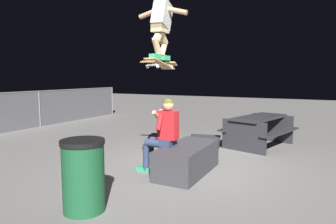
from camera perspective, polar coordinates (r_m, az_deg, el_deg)
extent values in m
plane|color=slate|center=(5.75, 3.62, -10.64)|extent=(40.00, 40.00, 0.00)
cube|color=#38383D|center=(5.42, 3.73, -8.95)|extent=(1.52, 0.70, 0.51)
cube|color=#2D3856|center=(5.28, 0.00, -5.83)|extent=(0.32, 0.20, 0.12)
cube|color=red|center=(5.22, 0.00, -2.51)|extent=(0.20, 0.34, 0.50)
sphere|color=tan|center=(5.18, 0.00, 1.32)|extent=(0.20, 0.20, 0.20)
sphere|color=#525819|center=(5.18, 0.00, 1.54)|extent=(0.19, 0.19, 0.19)
cylinder|color=red|center=(5.06, -1.63, -1.94)|extent=(0.19, 0.08, 0.29)
cylinder|color=tan|center=(5.17, -2.18, -0.65)|extent=(0.24, 0.07, 0.19)
cylinder|color=red|center=(5.42, 0.39, -1.37)|extent=(0.19, 0.08, 0.29)
cylinder|color=tan|center=(5.38, -0.94, -0.36)|extent=(0.24, 0.07, 0.19)
cylinder|color=#2D3856|center=(5.30, -2.38, -6.01)|extent=(0.14, 0.40, 0.14)
cylinder|color=#2D3856|center=(5.47, -4.22, -8.59)|extent=(0.11, 0.11, 0.47)
cube|color=#2D9E66|center=(5.56, -4.64, -10.85)|extent=(0.10, 0.26, 0.08)
cylinder|color=#2D3856|center=(5.46, -1.45, -5.64)|extent=(0.14, 0.40, 0.14)
cylinder|color=#2D3856|center=(5.61, -3.26, -8.17)|extent=(0.11, 0.11, 0.47)
cube|color=#2D9E66|center=(5.70, -3.68, -10.37)|extent=(0.10, 0.26, 0.08)
cube|color=#AD8451|center=(5.05, -1.50, 9.16)|extent=(0.80, 0.25, 0.16)
cube|color=#AD8451|center=(5.46, 0.55, 9.18)|extent=(0.13, 0.21, 0.07)
cube|color=#AD8451|center=(4.65, -3.92, 9.60)|extent=(0.13, 0.21, 0.04)
cube|color=#99999E|center=(5.31, -0.18, 8.77)|extent=(0.07, 0.16, 0.04)
cylinder|color=white|center=(5.34, -1.07, 8.49)|extent=(0.06, 0.03, 0.05)
cylinder|color=white|center=(5.27, 0.72, 8.51)|extent=(0.06, 0.03, 0.05)
cube|color=#99999E|center=(4.80, -2.95, 8.98)|extent=(0.07, 0.16, 0.04)
cylinder|color=white|center=(4.84, -3.91, 8.66)|extent=(0.06, 0.03, 0.05)
cylinder|color=white|center=(4.76, -1.98, 8.70)|extent=(0.06, 0.03, 0.05)
cube|color=#2D9E66|center=(5.22, -0.64, 10.29)|extent=(0.27, 0.12, 0.08)
cube|color=#2D9E66|center=(4.90, -2.43, 10.52)|extent=(0.27, 0.12, 0.08)
cylinder|color=tan|center=(5.19, -0.90, 12.08)|extent=(0.24, 0.11, 0.31)
cylinder|color=#95825E|center=(5.14, -1.25, 14.37)|extent=(0.34, 0.15, 0.33)
cylinder|color=tan|center=(4.96, -2.15, 12.33)|extent=(0.24, 0.11, 0.31)
cylinder|color=#95825E|center=(5.05, -1.79, 14.52)|extent=(0.34, 0.15, 0.33)
cube|color=#95825E|center=(5.11, -1.52, 15.55)|extent=(0.31, 0.22, 0.12)
cube|color=silver|center=(5.22, -1.13, 18.03)|extent=(0.46, 0.25, 0.52)
cylinder|color=tan|center=(5.35, -3.29, 18.41)|extent=(0.11, 0.45, 0.19)
cylinder|color=tan|center=(5.17, 1.30, 18.84)|extent=(0.11, 0.45, 0.19)
cube|color=#28282D|center=(7.20, 6.56, -6.86)|extent=(1.24, 0.95, 0.06)
cube|color=#28282D|center=(7.19, 6.56, -6.40)|extent=(1.20, 0.95, 0.35)
cube|color=#28282D|center=(7.33, 3.88, -6.19)|extent=(0.99, 0.24, 0.16)
cube|color=#28282D|center=(7.07, 9.35, -6.73)|extent=(0.99, 0.24, 0.16)
cube|color=#28282D|center=(7.71, 17.04, -0.99)|extent=(1.82, 1.12, 0.06)
cube|color=#28282D|center=(8.01, 13.42, -2.78)|extent=(1.70, 0.68, 0.04)
cube|color=#28282D|center=(7.54, 20.73, -3.61)|extent=(1.70, 0.68, 0.04)
cube|color=#28282D|center=(8.46, 19.24, -2.88)|extent=(0.35, 1.08, 0.72)
cube|color=#28282D|center=(7.09, 14.22, -4.50)|extent=(0.35, 1.08, 0.72)
cylinder|color=#19512D|center=(4.04, -15.82, -12.01)|extent=(0.53, 0.53, 0.87)
cylinder|color=black|center=(3.92, -16.03, -5.54)|extent=(0.56, 0.56, 0.06)
cylinder|color=slate|center=(11.22, -23.32, 0.53)|extent=(0.05, 0.05, 1.23)
cylinder|color=slate|center=(14.07, -10.60, 2.11)|extent=(0.05, 0.05, 1.23)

